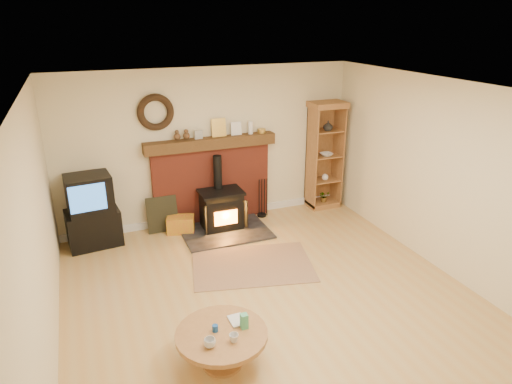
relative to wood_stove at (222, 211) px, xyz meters
name	(u,v)px	position (x,y,z in m)	size (l,w,h in m)	color
ground	(275,303)	(-0.04, -2.27, -0.32)	(5.50, 5.50, 0.00)	tan
room_shell	(272,170)	(-0.06, -2.17, 1.40)	(5.02, 5.52, 2.61)	beige
chimney_breast	(212,177)	(-0.04, 0.40, 0.48)	(2.20, 0.22, 1.78)	#953626
wood_stove	(222,211)	(0.00, 0.00, 0.00)	(1.40, 1.00, 1.22)	black
area_rug	(252,265)	(0.03, -1.32, -0.31)	(1.69, 1.16, 0.01)	brown
tv_unit	(92,212)	(-2.01, 0.20, 0.22)	(0.82, 0.62, 1.13)	black
curio_cabinet	(324,155)	(2.05, 0.29, 0.66)	(0.63, 0.45, 1.95)	brown
firelog_box	(181,224)	(-0.68, 0.13, -0.18)	(0.44, 0.27, 0.27)	#C2D00D
leaning_painting	(162,214)	(-0.94, 0.28, -0.02)	(0.50, 0.03, 0.60)	black
fire_tools	(262,208)	(0.82, 0.23, -0.16)	(0.19, 0.16, 0.70)	black
coffee_table	(222,339)	(-0.97, -3.06, 0.00)	(0.93, 0.93, 0.56)	brown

